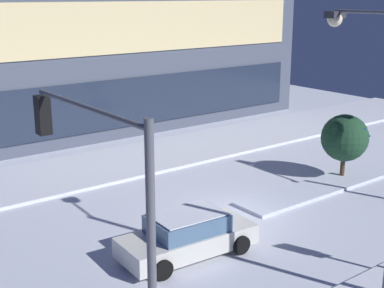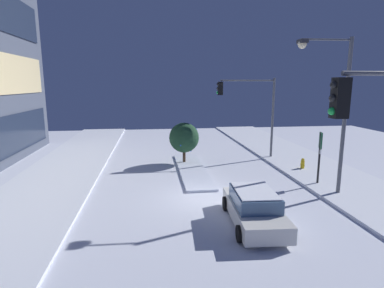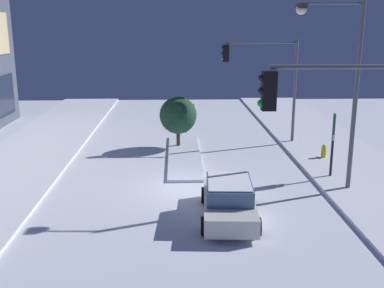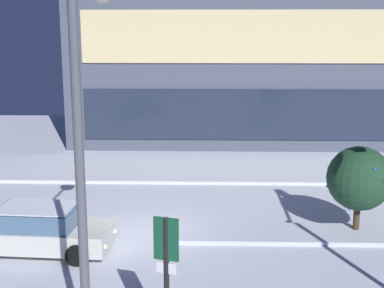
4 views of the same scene
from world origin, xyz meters
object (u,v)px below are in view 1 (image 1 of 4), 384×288
traffic_light_corner_near_left (98,185)px  street_lamp_arched (380,116)px  decorated_tree_median (345,138)px  car_near (187,235)px

traffic_light_corner_near_left → street_lamp_arched: 7.95m
decorated_tree_median → street_lamp_arched: bearing=-138.8°
car_near → decorated_tree_median: size_ratio=1.57×
car_near → decorated_tree_median: (10.62, 1.84, 1.27)m
street_lamp_arched → car_near: bearing=32.2°
street_lamp_arched → traffic_light_corner_near_left: bearing=79.6°
car_near → traffic_light_corner_near_left: 6.93m
traffic_light_corner_near_left → street_lamp_arched: street_lamp_arched is taller
traffic_light_corner_near_left → decorated_tree_median: 16.47m
car_near → street_lamp_arched: (2.87, -4.94, 4.57)m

